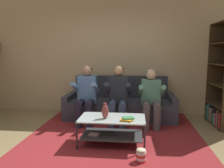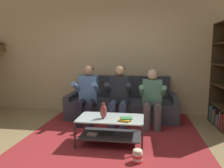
{
  "view_description": "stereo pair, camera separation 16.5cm",
  "coord_description": "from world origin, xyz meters",
  "px_view_note": "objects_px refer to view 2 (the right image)",
  "views": [
    {
      "loc": [
        0.58,
        -2.86,
        1.45
      ],
      "look_at": [
        0.15,
        1.01,
        0.89
      ],
      "focal_mm": 35.0,
      "sensor_mm": 36.0,
      "label": 1
    },
    {
      "loc": [
        0.74,
        -2.83,
        1.45
      ],
      "look_at": [
        0.15,
        1.01,
        0.89
      ],
      "focal_mm": 35.0,
      "sensor_mm": 36.0,
      "label": 2
    }
  ],
  "objects_px": {
    "vase": "(104,111)",
    "popcorn_tub": "(138,156)",
    "person_seated_left": "(88,93)",
    "person_seated_right": "(152,96)",
    "coffee_table": "(110,126)",
    "book_stack": "(125,119)",
    "couch": "(122,105)",
    "person_seated_middle": "(119,93)"
  },
  "relations": [
    {
      "from": "person_seated_left",
      "to": "coffee_table",
      "type": "distance_m",
      "value": 1.2
    },
    {
      "from": "popcorn_tub",
      "to": "couch",
      "type": "bearing_deg",
      "value": 102.01
    },
    {
      "from": "person_seated_right",
      "to": "coffee_table",
      "type": "relative_size",
      "value": 1.1
    },
    {
      "from": "vase",
      "to": "popcorn_tub",
      "type": "distance_m",
      "value": 0.87
    },
    {
      "from": "couch",
      "to": "popcorn_tub",
      "type": "bearing_deg",
      "value": -77.99
    },
    {
      "from": "person_seated_left",
      "to": "book_stack",
      "type": "height_order",
      "value": "person_seated_left"
    },
    {
      "from": "couch",
      "to": "vase",
      "type": "height_order",
      "value": "couch"
    },
    {
      "from": "person_seated_middle",
      "to": "person_seated_left",
      "type": "bearing_deg",
      "value": -179.97
    },
    {
      "from": "person_seated_left",
      "to": "book_stack",
      "type": "bearing_deg",
      "value": -50.92
    },
    {
      "from": "person_seated_left",
      "to": "coffee_table",
      "type": "xyz_separation_m",
      "value": [
        0.63,
        -0.96,
        -0.36
      ]
    },
    {
      "from": "couch",
      "to": "person_seated_right",
      "type": "distance_m",
      "value": 0.9
    },
    {
      "from": "coffee_table",
      "to": "vase",
      "type": "height_order",
      "value": "vase"
    },
    {
      "from": "coffee_table",
      "to": "book_stack",
      "type": "bearing_deg",
      "value": -26.26
    },
    {
      "from": "coffee_table",
      "to": "popcorn_tub",
      "type": "distance_m",
      "value": 0.74
    },
    {
      "from": "person_seated_middle",
      "to": "book_stack",
      "type": "bearing_deg",
      "value": -78.07
    },
    {
      "from": "person_seated_left",
      "to": "popcorn_tub",
      "type": "distance_m",
      "value": 1.93
    },
    {
      "from": "couch",
      "to": "person_seated_middle",
      "type": "distance_m",
      "value": 0.63
    },
    {
      "from": "vase",
      "to": "book_stack",
      "type": "bearing_deg",
      "value": -11.11
    },
    {
      "from": "couch",
      "to": "book_stack",
      "type": "distance_m",
      "value": 1.63
    },
    {
      "from": "person_seated_middle",
      "to": "couch",
      "type": "bearing_deg",
      "value": 90.0
    },
    {
      "from": "person_seated_middle",
      "to": "person_seated_right",
      "type": "relative_size",
      "value": 1.06
    },
    {
      "from": "couch",
      "to": "person_seated_middle",
      "type": "relative_size",
      "value": 2.0
    },
    {
      "from": "person_seated_middle",
      "to": "vase",
      "type": "height_order",
      "value": "person_seated_middle"
    },
    {
      "from": "person_seated_middle",
      "to": "popcorn_tub",
      "type": "bearing_deg",
      "value": -73.99
    },
    {
      "from": "vase",
      "to": "popcorn_tub",
      "type": "height_order",
      "value": "vase"
    },
    {
      "from": "person_seated_right",
      "to": "coffee_table",
      "type": "bearing_deg",
      "value": -125.23
    },
    {
      "from": "coffee_table",
      "to": "book_stack",
      "type": "xyz_separation_m",
      "value": [
        0.25,
        -0.12,
        0.17
      ]
    },
    {
      "from": "coffee_table",
      "to": "popcorn_tub",
      "type": "xyz_separation_m",
      "value": [
        0.45,
        -0.55,
        -0.19
      ]
    },
    {
      "from": "person_seated_left",
      "to": "person_seated_right",
      "type": "height_order",
      "value": "person_seated_left"
    },
    {
      "from": "couch",
      "to": "popcorn_tub",
      "type": "distance_m",
      "value": 2.08
    },
    {
      "from": "person_seated_middle",
      "to": "coffee_table",
      "type": "xyz_separation_m",
      "value": [
        -0.02,
        -0.96,
        -0.36
      ]
    },
    {
      "from": "person_seated_left",
      "to": "person_seated_right",
      "type": "relative_size",
      "value": 1.06
    },
    {
      "from": "popcorn_tub",
      "to": "book_stack",
      "type": "bearing_deg",
      "value": 115.63
    },
    {
      "from": "person_seated_middle",
      "to": "book_stack",
      "type": "xyz_separation_m",
      "value": [
        0.23,
        -1.08,
        -0.19
      ]
    },
    {
      "from": "couch",
      "to": "popcorn_tub",
      "type": "relative_size",
      "value": 12.52
    },
    {
      "from": "person_seated_left",
      "to": "person_seated_right",
      "type": "bearing_deg",
      "value": -0.25
    },
    {
      "from": "person_seated_left",
      "to": "person_seated_right",
      "type": "xyz_separation_m",
      "value": [
        1.3,
        -0.01,
        -0.03
      ]
    },
    {
      "from": "person_seated_left",
      "to": "coffee_table",
      "type": "bearing_deg",
      "value": -56.78
    },
    {
      "from": "vase",
      "to": "person_seated_right",
      "type": "bearing_deg",
      "value": 52.58
    },
    {
      "from": "book_stack",
      "to": "popcorn_tub",
      "type": "distance_m",
      "value": 0.59
    },
    {
      "from": "vase",
      "to": "coffee_table",
      "type": "bearing_deg",
      "value": 29.36
    },
    {
      "from": "person_seated_middle",
      "to": "popcorn_tub",
      "type": "xyz_separation_m",
      "value": [
        0.43,
        -1.5,
        -0.55
      ]
    }
  ]
}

